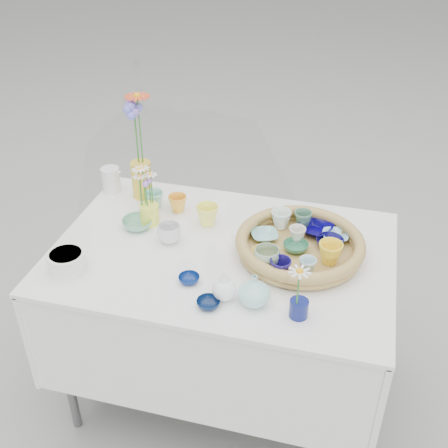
% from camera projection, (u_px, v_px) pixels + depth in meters
% --- Properties ---
extents(ground, '(80.00, 80.00, 0.00)m').
position_uv_depth(ground, '(223.00, 388.00, 2.52)').
color(ground, gray).
extents(display_table, '(1.26, 0.86, 0.77)m').
position_uv_depth(display_table, '(223.00, 388.00, 2.52)').
color(display_table, white).
rests_on(display_table, ground).
extents(wicker_tray, '(0.47, 0.47, 0.08)m').
position_uv_depth(wicker_tray, '(300.00, 246.00, 2.06)').
color(wicker_tray, '#A4814C').
rests_on(wicker_tray, display_table).
extents(tray_ceramic_0, '(0.17, 0.17, 0.03)m').
position_uv_depth(tray_ceramic_0, '(315.00, 228.00, 2.16)').
color(tray_ceramic_0, '#050053').
rests_on(tray_ceramic_0, wicker_tray).
extents(tray_ceramic_1, '(0.12, 0.12, 0.03)m').
position_uv_depth(tray_ceramic_1, '(330.00, 243.00, 2.08)').
color(tray_ceramic_1, '#110D4B').
rests_on(tray_ceramic_1, wicker_tray).
extents(tray_ceramic_2, '(0.11, 0.11, 0.08)m').
position_uv_depth(tray_ceramic_2, '(330.00, 253.00, 1.98)').
color(tray_ceramic_2, yellow).
rests_on(tray_ceramic_2, wicker_tray).
extents(tray_ceramic_3, '(0.11, 0.11, 0.03)m').
position_uv_depth(tray_ceramic_3, '(296.00, 247.00, 2.06)').
color(tray_ceramic_3, '#2E704F').
rests_on(tray_ceramic_3, wicker_tray).
extents(tray_ceramic_4, '(0.12, 0.12, 0.07)m').
position_uv_depth(tray_ceramic_4, '(267.00, 258.00, 1.97)').
color(tray_ceramic_4, '#8AAB88').
rests_on(tray_ceramic_4, wicker_tray).
extents(tray_ceramic_5, '(0.13, 0.13, 0.02)m').
position_uv_depth(tray_ceramic_5, '(264.00, 236.00, 2.12)').
color(tray_ceramic_5, '#82C2BD').
rests_on(tray_ceramic_5, wicker_tray).
extents(tray_ceramic_6, '(0.10, 0.10, 0.07)m').
position_uv_depth(tray_ceramic_6, '(281.00, 219.00, 2.17)').
color(tray_ceramic_6, white).
rests_on(tray_ceramic_6, wicker_tray).
extents(tray_ceramic_7, '(0.08, 0.08, 0.06)m').
position_uv_depth(tray_ceramic_7, '(297.00, 235.00, 2.10)').
color(tray_ceramic_7, silver).
rests_on(tray_ceramic_7, wicker_tray).
extents(tray_ceramic_8, '(0.11, 0.11, 0.02)m').
position_uv_depth(tray_ceramic_8, '(335.00, 236.00, 2.12)').
color(tray_ceramic_8, '#9FE2FE').
rests_on(tray_ceramic_8, wicker_tray).
extents(tray_ceramic_9, '(0.10, 0.10, 0.07)m').
position_uv_depth(tray_ceramic_9, '(280.00, 268.00, 1.92)').
color(tray_ceramic_9, '#160E56').
rests_on(tray_ceramic_9, wicker_tray).
extents(tray_ceramic_10, '(0.12, 0.12, 0.03)m').
position_uv_depth(tray_ceramic_10, '(265.00, 255.00, 2.01)').
color(tray_ceramic_10, '#FDD35A').
rests_on(tray_ceramic_10, wicker_tray).
extents(tray_ceramic_11, '(0.08, 0.08, 0.06)m').
position_uv_depth(tray_ceramic_11, '(307.00, 266.00, 1.94)').
color(tray_ceramic_11, silver).
rests_on(tray_ceramic_11, wicker_tray).
extents(tray_ceramic_12, '(0.08, 0.08, 0.07)m').
position_uv_depth(tray_ceramic_12, '(303.00, 219.00, 2.18)').
color(tray_ceramic_12, '#4D7E60').
rests_on(tray_ceramic_12, wicker_tray).
extents(loose_ceramic_0, '(0.09, 0.09, 0.07)m').
position_uv_depth(loose_ceramic_0, '(178.00, 204.00, 2.31)').
color(loose_ceramic_0, gold).
rests_on(loose_ceramic_0, display_table).
extents(loose_ceramic_1, '(0.12, 0.12, 0.08)m').
position_uv_depth(loose_ceramic_1, '(207.00, 215.00, 2.22)').
color(loose_ceramic_1, '#FFF95E').
rests_on(loose_ceramic_1, display_table).
extents(loose_ceramic_2, '(0.15, 0.15, 0.04)m').
position_uv_depth(loose_ceramic_2, '(137.00, 223.00, 2.22)').
color(loose_ceramic_2, '#67A688').
rests_on(loose_ceramic_2, display_table).
extents(loose_ceramic_3, '(0.09, 0.09, 0.07)m').
position_uv_depth(loose_ceramic_3, '(169.00, 233.00, 2.13)').
color(loose_ceramic_3, silver).
rests_on(loose_ceramic_3, display_table).
extents(loose_ceramic_4, '(0.07, 0.07, 0.02)m').
position_uv_depth(loose_ceramic_4, '(189.00, 279.00, 1.94)').
color(loose_ceramic_4, navy).
rests_on(loose_ceramic_4, display_table).
extents(loose_ceramic_5, '(0.10, 0.10, 0.07)m').
position_uv_depth(loose_ceramic_5, '(154.00, 200.00, 2.34)').
color(loose_ceramic_5, '#85C9B2').
rests_on(loose_ceramic_5, display_table).
extents(loose_ceramic_6, '(0.08, 0.08, 0.02)m').
position_uv_depth(loose_ceramic_6, '(208.00, 303.00, 1.83)').
color(loose_ceramic_6, '#07183D').
rests_on(loose_ceramic_6, display_table).
extents(fluted_bowl, '(0.14, 0.14, 0.07)m').
position_uv_depth(fluted_bowl, '(67.00, 262.00, 1.98)').
color(fluted_bowl, white).
rests_on(fluted_bowl, display_table).
extents(bud_vase_paleblue, '(0.11, 0.11, 0.12)m').
position_uv_depth(bud_vase_paleblue, '(224.00, 284.00, 1.84)').
color(bud_vase_paleblue, white).
rests_on(bud_vase_paleblue, display_table).
extents(bud_vase_seafoam, '(0.12, 0.12, 0.11)m').
position_uv_depth(bud_vase_seafoam, '(254.00, 290.00, 1.82)').
color(bud_vase_seafoam, '#A3DED9').
rests_on(bud_vase_seafoam, display_table).
extents(bud_vase_cobalt, '(0.08, 0.08, 0.06)m').
position_uv_depth(bud_vase_cobalt, '(299.00, 308.00, 1.78)').
color(bud_vase_cobalt, navy).
rests_on(bud_vase_cobalt, display_table).
extents(single_daisy, '(0.10, 0.10, 0.15)m').
position_uv_depth(single_daisy, '(298.00, 288.00, 1.72)').
color(single_daisy, white).
rests_on(single_daisy, bud_vase_cobalt).
extents(tall_vase_yellow, '(0.11, 0.11, 0.16)m').
position_uv_depth(tall_vase_yellow, '(142.00, 180.00, 2.39)').
color(tall_vase_yellow, gold).
rests_on(tall_vase_yellow, display_table).
extents(gerbera, '(0.13, 0.13, 0.31)m').
position_uv_depth(gerbera, '(140.00, 130.00, 2.27)').
color(gerbera, '#DE4D26').
rests_on(gerbera, tall_vase_yellow).
extents(hydrangea, '(0.11, 0.11, 0.31)m').
position_uv_depth(hydrangea, '(137.00, 137.00, 2.29)').
color(hydrangea, '#8767CF').
rests_on(hydrangea, tall_vase_yellow).
extents(white_pitcher, '(0.12, 0.09, 0.11)m').
position_uv_depth(white_pitcher, '(111.00, 180.00, 2.44)').
color(white_pitcher, silver).
rests_on(white_pitcher, display_table).
extents(daisy_cup, '(0.09, 0.09, 0.08)m').
position_uv_depth(daisy_cup, '(150.00, 214.00, 2.23)').
color(daisy_cup, '#EDF245').
rests_on(daisy_cup, display_table).
extents(daisy_posy, '(0.10, 0.10, 0.16)m').
position_uv_depth(daisy_posy, '(145.00, 186.00, 2.17)').
color(daisy_posy, white).
rests_on(daisy_posy, daisy_cup).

